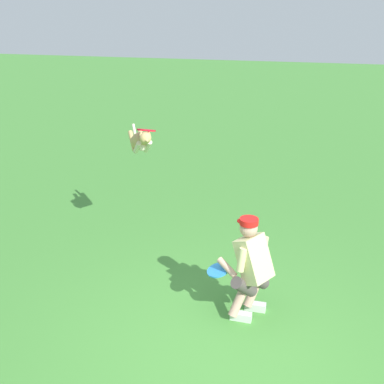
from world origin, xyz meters
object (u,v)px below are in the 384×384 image
object	(u,v)px
frisbee_held	(218,270)
frisbee_flying	(146,130)
dog	(141,141)
person	(251,266)

from	to	relation	value
frisbee_held	frisbee_flying	bearing A→B (deg)	-44.09
dog	frisbee_held	distance (m)	2.39
dog	frisbee_flying	size ratio (longest dim) A/B	3.29
frisbee_flying	person	bearing A→B (deg)	144.01
person	frisbee_held	distance (m)	0.40
dog	frisbee_flying	xyz separation A→B (m)	(-0.16, 0.17, 0.22)
person	frisbee_held	size ratio (longest dim) A/B	4.67
person	dog	bearing A→B (deg)	-6.40
person	frisbee_held	xyz separation A→B (m)	(0.38, 0.05, -0.09)
frisbee_flying	frisbee_held	distance (m)	2.30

